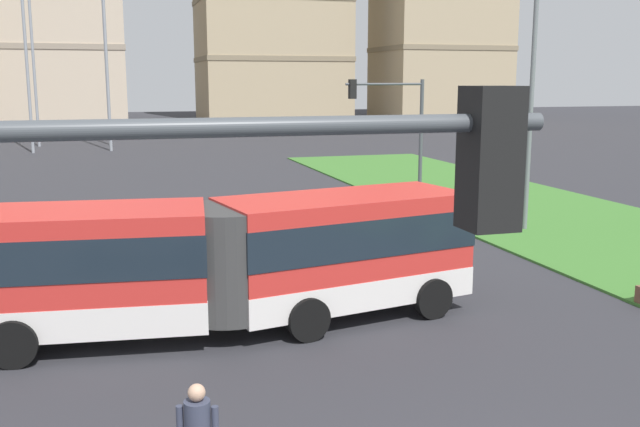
{
  "coord_description": "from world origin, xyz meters",
  "views": [
    {
      "loc": [
        -5.44,
        -6.55,
        5.74
      ],
      "look_at": [
        0.01,
        11.69,
        2.2
      ],
      "focal_mm": 40.34,
      "sensor_mm": 36.0,
      "label": 1
    }
  ],
  "objects": [
    {
      "name": "streetlight_median",
      "position": [
        9.94,
        17.27,
        5.31
      ],
      "size": [
        0.7,
        0.28,
        9.72
      ],
      "color": "slate",
      "rests_on": "ground"
    },
    {
      "name": "traffic_light_far_right",
      "position": [
        6.49,
        22.0,
        3.97
      ],
      "size": [
        3.53,
        0.28,
        5.77
      ],
      "color": "#474C51",
      "rests_on": "ground"
    },
    {
      "name": "articulated_bus",
      "position": [
        -2.79,
        9.55,
        1.65
      ],
      "size": [
        12.03,
        3.62,
        3.0
      ],
      "color": "red",
      "rests_on": "ground"
    }
  ]
}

